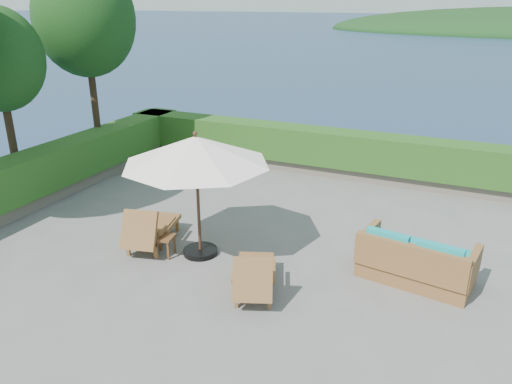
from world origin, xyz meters
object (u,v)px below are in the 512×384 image
at_px(patio_umbrella, 196,152).
at_px(lounge_right, 254,274).
at_px(side_table, 164,240).
at_px(lounge_left, 150,228).
at_px(wicker_loveseat, 415,262).

xyz_separation_m(patio_umbrella, lounge_right, (1.63, -0.89, -1.81)).
relative_size(patio_umbrella, side_table, 7.15).
distance_m(lounge_left, lounge_right, 2.86).
distance_m(side_table, wicker_loveseat, 4.92).
xyz_separation_m(lounge_left, wicker_loveseat, (5.29, 0.84, -0.03)).
bearing_deg(side_table, lounge_right, -13.42).
bearing_deg(wicker_loveseat, patio_umbrella, -161.16).
distance_m(patio_umbrella, wicker_loveseat, 4.59).
height_order(lounge_left, lounge_right, lounge_left).
bearing_deg(lounge_right, lounge_left, 142.99).
distance_m(lounge_left, wicker_loveseat, 5.35).
bearing_deg(lounge_left, patio_umbrella, -7.14).
relative_size(lounge_right, wicker_loveseat, 0.80).
bearing_deg(patio_umbrella, lounge_left, -173.56).
distance_m(patio_umbrella, side_table, 1.99).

